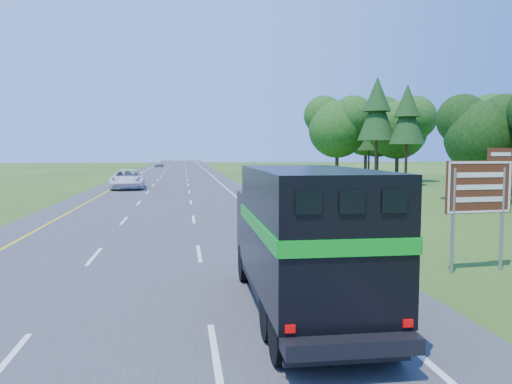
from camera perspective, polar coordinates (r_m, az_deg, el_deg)
road at (r=57.01m, az=-9.65°, el=0.96°), size 15.00×260.00×0.04m
lane_markings at (r=57.01m, az=-9.65°, el=0.99°), size 11.15×260.00×0.01m
tree_wall_right at (r=44.45m, az=25.65°, el=7.22°), size 16.00×100.00×12.00m
horse_truck at (r=11.31m, az=5.45°, el=-5.08°), size 2.48×7.54×3.32m
white_suv at (r=49.78m, az=-14.46°, el=1.44°), size 3.53×6.93×1.88m
far_car at (r=116.14m, az=-11.03°, el=3.24°), size 1.97×4.55×1.53m
exit_sign at (r=16.70m, az=24.24°, el=0.01°), size 2.26×0.24×3.83m
delineator at (r=25.12m, az=10.00°, el=-2.42°), size 0.10×0.05×1.18m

